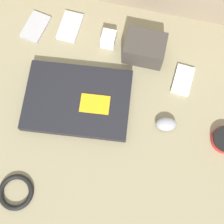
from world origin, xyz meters
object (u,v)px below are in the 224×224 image
Objects in this scene: computer_mouse at (166,123)px; camera_pouch at (145,49)px; phone_silver at (35,27)px; charger_brick at (108,39)px; phone_small at (70,27)px; phone_black at (183,80)px; laptop at (78,100)px.

computer_mouse is 0.55× the size of camera_pouch.
camera_pouch is at bearing 7.54° from phone_silver.
camera_pouch reaches higher than phone_silver.
camera_pouch reaches higher than charger_brick.
computer_mouse is 0.63× the size of phone_small.
camera_pouch is at bearing -7.98° from charger_brick.
phone_small is (-0.41, 0.11, 0.00)m from phone_black.
computer_mouse is 0.33m from charger_brick.
computer_mouse is 1.43× the size of charger_brick.
phone_black is 0.16m from camera_pouch.
laptop is at bearing 165.04° from computer_mouse.
phone_silver is 0.38m from camera_pouch.
phone_small is 2.25× the size of charger_brick.
laptop is 3.10× the size of phone_small.
phone_small reaches higher than phone_silver.
laptop reaches higher than phone_silver.
phone_small is (0.12, 0.03, 0.00)m from phone_silver.
phone_silver is 0.26m from charger_brick.
phone_silver is 1.06× the size of phone_small.
computer_mouse is 0.60× the size of phone_silver.
camera_pouch is at bearing 104.31° from computer_mouse.
charger_brick reaches higher than phone_black.
camera_pouch is at bearing -7.05° from phone_small.
laptop is 2.93× the size of phone_silver.
charger_brick is (0.26, -0.00, 0.02)m from phone_silver.
phone_black reaches higher than phone_silver.
laptop is 0.31m from phone_silver.
laptop is 0.28m from computer_mouse.
phone_small is at bearing 169.33° from charger_brick.
phone_black is at bearing -24.74° from camera_pouch.
charger_brick reaches higher than phone_small.
phone_black is 0.81× the size of camera_pouch.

